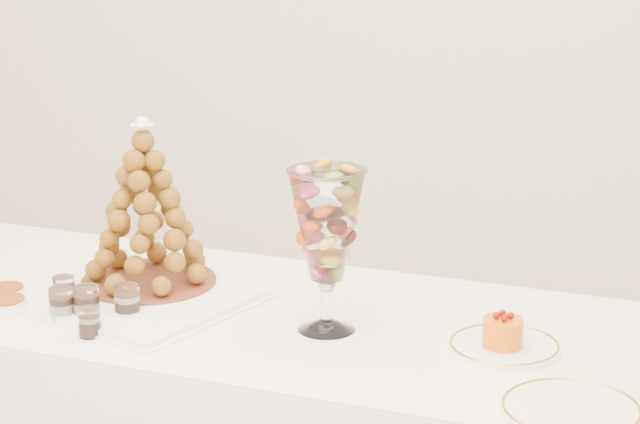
% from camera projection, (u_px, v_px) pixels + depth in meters
% --- Properties ---
extents(lace_tray, '(0.67, 0.58, 0.02)m').
position_uv_depth(lace_tray, '(122.00, 293.00, 2.89)').
color(lace_tray, white).
rests_on(lace_tray, buffet_table).
extents(macaron_vase, '(0.16, 0.16, 0.36)m').
position_uv_depth(macaron_vase, '(327.00, 227.00, 2.63)').
color(macaron_vase, white).
rests_on(macaron_vase, buffet_table).
extents(cake_plate, '(0.24, 0.24, 0.01)m').
position_uv_depth(cake_plate, '(504.00, 346.00, 2.59)').
color(cake_plate, white).
rests_on(cake_plate, buffet_table).
extents(spare_plate, '(0.27, 0.27, 0.01)m').
position_uv_depth(spare_plate, '(571.00, 410.00, 2.30)').
color(spare_plate, white).
rests_on(spare_plate, buffet_table).
extents(verrine_a, '(0.05, 0.05, 0.07)m').
position_uv_depth(verrine_a, '(64.00, 291.00, 2.83)').
color(verrine_a, white).
rests_on(verrine_a, buffet_table).
extents(verrine_b, '(0.06, 0.06, 0.08)m').
position_uv_depth(verrine_b, '(86.00, 304.00, 2.74)').
color(verrine_b, white).
rests_on(verrine_b, buffet_table).
extents(verrine_c, '(0.07, 0.07, 0.08)m').
position_uv_depth(verrine_c, '(127.00, 302.00, 2.75)').
color(verrine_c, white).
rests_on(verrine_c, buffet_table).
extents(verrine_d, '(0.06, 0.06, 0.07)m').
position_uv_depth(verrine_d, '(62.00, 304.00, 2.74)').
color(verrine_d, white).
rests_on(verrine_d, buffet_table).
extents(verrine_e, '(0.06, 0.06, 0.06)m').
position_uv_depth(verrine_e, '(90.00, 322.00, 2.65)').
color(verrine_e, white).
rests_on(verrine_e, buffet_table).
extents(ramekin_back, '(0.09, 0.09, 0.03)m').
position_uv_depth(ramekin_back, '(6.00, 294.00, 2.87)').
color(ramekin_back, white).
rests_on(ramekin_back, buffet_table).
extents(ramekin_front, '(0.10, 0.10, 0.03)m').
position_uv_depth(ramekin_front, '(5.00, 306.00, 2.79)').
color(ramekin_front, white).
rests_on(ramekin_front, buffet_table).
extents(croquembouche, '(0.32, 0.32, 0.40)m').
position_uv_depth(croquembouche, '(146.00, 203.00, 2.88)').
color(croquembouche, brown).
rests_on(croquembouche, lace_tray).
extents(mousse_cake, '(0.08, 0.08, 0.07)m').
position_uv_depth(mousse_cake, '(503.00, 332.00, 2.57)').
color(mousse_cake, orange).
rests_on(mousse_cake, cake_plate).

